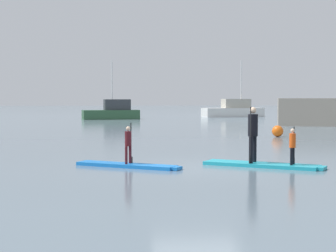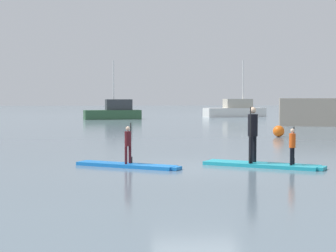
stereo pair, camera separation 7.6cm
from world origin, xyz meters
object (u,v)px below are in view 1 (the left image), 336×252
object	(u,v)px
paddleboard_far	(263,165)
paddler_child_front	(293,145)
paddler_child_solo	(128,143)
paddler_adult	(253,131)
paddleboard_near	(128,165)
mooring_buoy_mid	(278,131)
trawler_grey_distant	(234,110)
motor_boat_small_navy	(112,112)

from	to	relation	value
paddleboard_far	paddler_child_front	world-z (taller)	paddler_child_front
paddler_child_solo	paddler_child_front	bearing A→B (deg)	-7.68
paddler_child_solo	paddler_adult	size ratio (longest dim) A/B	0.72
paddleboard_near	mooring_buoy_mid	xyz separation A→B (m)	(7.66, 11.78, 0.24)
paddleboard_near	trawler_grey_distant	xyz separation A→B (m)	(11.06, 40.62, 0.64)
paddler_child_solo	trawler_grey_distant	world-z (taller)	trawler_grey_distant
paddler_child_front	motor_boat_small_navy	bearing A→B (deg)	99.30
paddleboard_near	mooring_buoy_mid	distance (m)	14.05
paddler_adult	paddler_child_front	bearing A→B (deg)	-30.44
paddler_child_front	trawler_grey_distant	bearing A→B (deg)	81.16
paddler_adult	mooring_buoy_mid	bearing A→B (deg)	71.18
mooring_buoy_mid	paddler_child_front	bearing A→B (deg)	-103.66
paddler_child_front	motor_boat_small_navy	xyz separation A→B (m)	(-5.86, 35.79, 0.00)
paddleboard_near	paddler_adult	bearing A→B (deg)	-0.35
paddleboard_near	paddler_adult	world-z (taller)	paddler_adult
trawler_grey_distant	mooring_buoy_mid	distance (m)	29.04
paddler_child_front	motor_boat_small_navy	world-z (taller)	motor_boat_small_navy
paddler_child_solo	paddler_child_front	size ratio (longest dim) A/B	1.09
paddler_child_solo	paddler_adult	world-z (taller)	paddler_adult
motor_boat_small_navy	mooring_buoy_mid	size ratio (longest dim) A/B	9.21
paddler_child_front	motor_boat_small_navy	distance (m)	36.27
paddleboard_near	paddleboard_far	xyz separation A→B (m)	(3.91, -0.19, 0.00)
paddleboard_far	motor_boat_small_navy	distance (m)	35.74
paddler_child_solo	mooring_buoy_mid	distance (m)	14.05
paddleboard_near	motor_boat_small_navy	bearing A→B (deg)	91.98
paddler_child_solo	paddleboard_far	bearing A→B (deg)	-2.87
paddler_adult	motor_boat_small_navy	distance (m)	35.53
paddler_adult	trawler_grey_distant	size ratio (longest dim) A/B	0.25
paddler_adult	mooring_buoy_mid	size ratio (longest dim) A/B	2.82
paddler_adult	paddler_child_front	world-z (taller)	paddler_adult
paddleboard_near	trawler_grey_distant	bearing A→B (deg)	74.77
paddleboard_far	paddler_adult	bearing A→B (deg)	149.69
paddler_child_front	trawler_grey_distant	xyz separation A→B (m)	(6.42, 41.24, 0.02)
paddler_child_solo	trawler_grey_distant	distance (m)	42.09
paddleboard_far	paddler_adult	size ratio (longest dim) A/B	2.05
paddleboard_near	paddler_adult	xyz separation A→B (m)	(3.63, -0.02, 0.98)
paddleboard_far	trawler_grey_distant	size ratio (longest dim) A/B	0.51
paddler_child_solo	paddleboard_far	size ratio (longest dim) A/B	0.35
paddler_adult	paddler_child_front	xyz separation A→B (m)	(1.01, -0.59, -0.36)
paddleboard_far	trawler_grey_distant	xyz separation A→B (m)	(7.14, 40.81, 0.64)
paddleboard_near	motor_boat_small_navy	size ratio (longest dim) A/B	0.57
motor_boat_small_navy	paddler_adult	bearing A→B (deg)	-82.16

